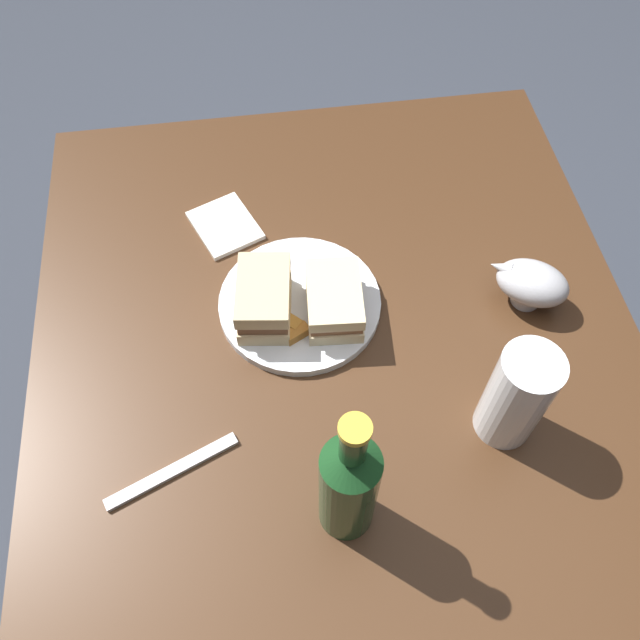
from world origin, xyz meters
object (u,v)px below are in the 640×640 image
at_px(pint_glass, 515,400).
at_px(napkin, 225,225).
at_px(plate, 300,303).
at_px(sandwich_half_left, 264,299).
at_px(cider_bottle, 349,485).
at_px(sandwich_half_right, 334,301).
at_px(fork, 172,471).
at_px(gravy_boat, 531,283).

xyz_separation_m(pint_glass, napkin, (-0.40, -0.34, -0.07)).
distance_m(plate, sandwich_half_left, 0.07).
bearing_deg(pint_glass, cider_bottle, -68.25).
distance_m(pint_glass, napkin, 0.53).
xyz_separation_m(sandwich_half_left, cider_bottle, (0.30, 0.07, 0.06)).
distance_m(sandwich_half_left, sandwich_half_right, 0.10).
xyz_separation_m(plate, fork, (0.23, -0.19, -0.00)).
bearing_deg(pint_glass, sandwich_half_left, -125.72).
bearing_deg(fork, sandwich_half_left, -145.05).
xyz_separation_m(sandwich_half_right, pint_glass, (0.20, 0.20, 0.03)).
bearing_deg(gravy_boat, fork, -69.55).
relative_size(sandwich_half_right, gravy_boat, 0.93).
height_order(sandwich_half_right, fork, sandwich_half_right).
distance_m(plate, pint_glass, 0.34).
height_order(pint_glass, gravy_boat, pint_glass).
relative_size(sandwich_half_left, gravy_boat, 0.97).
xyz_separation_m(plate, napkin, (-0.17, -0.10, -0.00)).
relative_size(gravy_boat, cider_bottle, 0.49).
bearing_deg(cider_bottle, plate, -176.76).
height_order(sandwich_half_right, gravy_boat, gravy_boat).
xyz_separation_m(sandwich_half_left, gravy_boat, (0.02, 0.39, -0.00)).
xyz_separation_m(sandwich_half_left, fork, (0.22, -0.14, -0.04)).
bearing_deg(sandwich_half_right, sandwich_half_left, -97.74).
distance_m(plate, fork, 0.30).
distance_m(pint_glass, cider_bottle, 0.25).
height_order(plate, sandwich_half_right, sandwich_half_right).
height_order(sandwich_half_right, pint_glass, pint_glass).
distance_m(cider_bottle, napkin, 0.51).
relative_size(sandwich_half_left, pint_glass, 0.76).
distance_m(napkin, fork, 0.41).
bearing_deg(gravy_boat, napkin, -115.27).
bearing_deg(sandwich_half_left, napkin, -164.87).
distance_m(sandwich_half_left, fork, 0.26).
bearing_deg(napkin, pint_glass, 41.10).
xyz_separation_m(plate, cider_bottle, (0.32, 0.02, 0.10)).
relative_size(pint_glass, cider_bottle, 0.62).
distance_m(gravy_boat, fork, 0.56).
bearing_deg(sandwich_half_left, sandwich_half_right, 82.26).
distance_m(pint_glass, fork, 0.44).
bearing_deg(pint_glass, plate, -132.78).
bearing_deg(plate, gravy_boat, 83.89).
bearing_deg(napkin, sandwich_half_left, 15.13).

